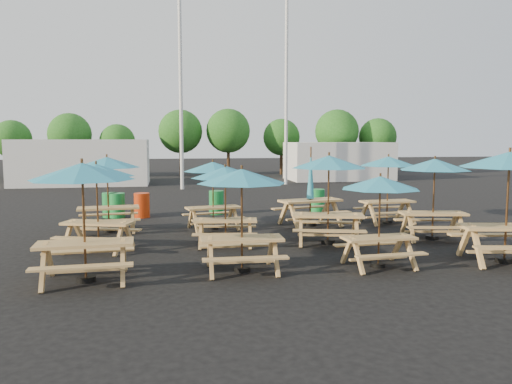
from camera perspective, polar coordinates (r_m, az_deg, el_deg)
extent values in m
plane|color=black|center=(14.92, 1.02, -4.80)|extent=(120.00, 120.00, 0.00)
cube|color=tan|center=(10.41, -18.98, -5.60)|extent=(1.89, 0.82, 0.06)
cube|color=tan|center=(9.82, -19.33, -8.10)|extent=(1.87, 0.35, 0.04)
cube|color=tan|center=(11.14, -18.57, -6.41)|extent=(1.87, 0.35, 0.04)
cylinder|color=black|center=(10.58, -18.85, -9.38)|extent=(0.37, 0.37, 0.10)
cylinder|color=brown|center=(10.34, -19.06, -3.30)|extent=(0.05, 0.05, 2.38)
cone|color=teal|center=(10.23, -19.26, 2.25)|extent=(2.12, 2.12, 0.33)
cube|color=tan|center=(13.19, -17.61, -3.37)|extent=(1.86, 1.18, 0.06)
cube|color=tan|center=(12.68, -18.81, -5.07)|extent=(1.72, 0.77, 0.04)
cube|color=tan|center=(13.81, -16.44, -4.10)|extent=(1.72, 0.77, 0.04)
cylinder|color=black|center=(13.32, -17.52, -6.20)|extent=(0.35, 0.35, 0.10)
cylinder|color=brown|center=(13.14, -17.67, -1.67)|extent=(0.04, 0.04, 2.22)
cone|color=teal|center=(13.05, -17.80, 2.40)|extent=(2.38, 2.38, 0.31)
cube|color=tan|center=(15.75, -16.52, -1.75)|extent=(1.87, 0.89, 0.06)
cube|color=tan|center=(15.14, -16.50, -3.16)|extent=(1.82, 0.44, 0.04)
cube|color=tan|center=(16.44, -16.48, -2.45)|extent=(1.82, 0.44, 0.04)
cylinder|color=black|center=(15.86, -16.44, -4.22)|extent=(0.36, 0.36, 0.10)
cylinder|color=brown|center=(15.70, -16.56, -0.26)|extent=(0.04, 0.04, 2.30)
cone|color=teal|center=(15.63, -16.67, 3.28)|extent=(2.16, 2.16, 0.32)
cube|color=tan|center=(10.60, -1.63, -5.35)|extent=(1.75, 0.72, 0.06)
cube|color=tan|center=(10.05, -1.18, -7.62)|extent=(1.74, 0.29, 0.04)
cube|color=tan|center=(11.27, -2.02, -6.11)|extent=(1.74, 0.29, 0.04)
cylinder|color=black|center=(10.75, -1.62, -8.83)|extent=(0.35, 0.35, 0.10)
cylinder|color=brown|center=(10.53, -1.63, -3.25)|extent=(0.04, 0.04, 2.21)
cone|color=teal|center=(10.42, -1.65, 1.82)|extent=(1.94, 1.94, 0.31)
cube|color=tan|center=(13.21, -3.51, -3.24)|extent=(1.73, 0.87, 0.05)
cube|color=tan|center=(12.67, -3.58, -4.87)|extent=(1.67, 0.47, 0.04)
cube|color=tan|center=(13.86, -3.43, -3.92)|extent=(1.67, 0.47, 0.04)
cylinder|color=black|center=(13.33, -3.49, -5.92)|extent=(0.33, 0.33, 0.09)
cylinder|color=brown|center=(13.16, -3.52, -1.62)|extent=(0.04, 0.04, 2.11)
cone|color=teal|center=(13.07, -3.54, 2.24)|extent=(2.04, 2.04, 0.29)
cube|color=tan|center=(15.62, -4.92, -1.79)|extent=(1.76, 0.96, 0.06)
cube|color=tan|center=(15.08, -4.25, -3.09)|extent=(1.68, 0.55, 0.04)
cube|color=tan|center=(16.24, -5.52, -2.45)|extent=(1.68, 0.55, 0.04)
cylinder|color=black|center=(15.72, -4.90, -4.10)|extent=(0.33, 0.33, 0.09)
cylinder|color=brown|center=(15.57, -4.93, -0.40)|extent=(0.04, 0.04, 2.13)
cone|color=teal|center=(15.50, -4.96, 2.91)|extent=(2.13, 2.13, 0.30)
cube|color=tan|center=(11.31, 13.86, -5.11)|extent=(1.62, 0.72, 0.05)
cube|color=tan|center=(10.86, 15.26, -6.99)|extent=(1.60, 0.32, 0.04)
cube|color=tan|center=(11.87, 12.52, -5.82)|extent=(1.60, 0.32, 0.04)
cylinder|color=black|center=(11.44, 13.78, -8.10)|extent=(0.32, 0.32, 0.09)
cylinder|color=brown|center=(11.25, 13.91, -3.30)|extent=(0.04, 0.04, 2.03)
cone|color=teal|center=(11.14, 14.02, 1.05)|extent=(1.83, 1.83, 0.28)
cube|color=tan|center=(13.57, 8.24, -2.64)|extent=(2.01, 1.20, 0.06)
cube|color=tan|center=(12.94, 8.39, -4.43)|extent=(1.88, 0.75, 0.04)
cube|color=tan|center=(14.29, 8.07, -3.43)|extent=(1.88, 0.75, 0.04)
cylinder|color=black|center=(13.69, 8.20, -5.63)|extent=(0.38, 0.38, 0.10)
cylinder|color=brown|center=(13.51, 8.27, -0.85)|extent=(0.05, 0.05, 2.40)
cone|color=teal|center=(13.43, 8.34, 3.45)|extent=(2.51, 2.51, 0.33)
cube|color=tan|center=(16.29, 6.23, -0.97)|extent=(2.14, 1.22, 0.07)
cube|color=tan|center=(15.70, 7.55, -2.45)|extent=(2.02, 0.73, 0.04)
cube|color=tan|center=(16.97, 4.98, -1.78)|extent=(2.02, 0.73, 0.04)
cylinder|color=black|center=(16.40, 6.20, -3.65)|extent=(0.40, 0.40, 0.11)
cylinder|color=brown|center=(16.24, 6.25, 0.63)|extent=(0.05, 0.05, 2.57)
cone|color=teal|center=(16.21, 6.27, 2.21)|extent=(0.25, 0.25, 1.68)
cube|color=tan|center=(12.71, 26.67, -3.59)|extent=(2.11, 1.14, 0.07)
cube|color=tan|center=(13.42, 25.23, -4.44)|extent=(2.02, 0.65, 0.04)
cylinder|color=black|center=(12.85, 26.50, -6.96)|extent=(0.40, 0.40, 0.11)
cylinder|color=brown|center=(12.65, 26.76, -1.55)|extent=(0.05, 0.05, 2.55)
cone|color=teal|center=(12.56, 27.00, 3.32)|extent=(2.54, 2.54, 0.36)
cube|color=tan|center=(14.87, 19.57, -2.31)|extent=(1.89, 1.01, 0.06)
cube|color=tan|center=(14.30, 20.40, -3.83)|extent=(1.81, 0.57, 0.04)
cube|color=tan|center=(15.53, 18.74, -3.02)|extent=(1.81, 0.57, 0.04)
cylinder|color=black|center=(14.98, 19.48, -4.91)|extent=(0.36, 0.36, 0.10)
cylinder|color=brown|center=(14.82, 19.63, -0.75)|extent=(0.04, 0.04, 2.29)
cone|color=teal|center=(14.74, 19.76, 2.98)|extent=(2.27, 2.27, 0.32)
cube|color=tan|center=(17.31, 14.78, -1.06)|extent=(1.81, 0.81, 0.06)
cube|color=tan|center=(16.79, 15.82, -2.29)|extent=(1.78, 0.37, 0.04)
cube|color=tan|center=(17.91, 13.74, -1.72)|extent=(1.78, 0.37, 0.04)
cylinder|color=black|center=(17.41, 14.72, -3.28)|extent=(0.35, 0.35, 0.10)
cylinder|color=brown|center=(17.27, 14.81, 0.27)|extent=(0.04, 0.04, 2.26)
cone|color=teal|center=(17.20, 14.90, 3.43)|extent=(2.06, 2.06, 0.31)
cylinder|color=#178135|center=(18.79, -16.33, -1.43)|extent=(0.55, 0.55, 0.89)
cylinder|color=#178135|center=(18.60, -15.58, -1.49)|extent=(0.55, 0.55, 0.89)
cylinder|color=red|center=(18.41, -12.91, -1.49)|extent=(0.55, 0.55, 0.89)
cylinder|color=#178135|center=(18.82, -4.55, -1.20)|extent=(0.55, 0.55, 0.89)
cylinder|color=#178135|center=(19.48, 7.03, -0.97)|extent=(0.55, 0.55, 0.89)
cylinder|color=silver|center=(28.57, -8.61, 12.39)|extent=(0.20, 0.20, 12.00)
cylinder|color=silver|center=(31.42, 3.48, 11.86)|extent=(0.20, 0.20, 12.00)
cube|color=silver|center=(32.81, -19.23, 3.24)|extent=(8.00, 4.00, 2.80)
cube|color=silver|center=(35.45, 9.38, 3.52)|extent=(7.00, 4.00, 2.60)
cylinder|color=#382314|center=(41.22, -26.00, 2.86)|extent=(0.24, 0.24, 1.92)
sphere|color=#1E5919|center=(41.18, -26.12, 5.47)|extent=(2.80, 2.80, 2.80)
cylinder|color=#382314|center=(38.93, -20.40, 3.10)|extent=(0.24, 0.24, 2.14)
sphere|color=#1E5919|center=(38.90, -20.51, 6.18)|extent=(3.11, 3.11, 3.11)
cylinder|color=#382314|center=(38.24, -15.49, 2.95)|extent=(0.24, 0.24, 1.78)
sphere|color=#1E5919|center=(38.19, -15.57, 5.56)|extent=(2.59, 2.59, 2.59)
cylinder|color=#382314|center=(39.14, -8.58, 3.55)|extent=(0.24, 0.24, 2.31)
sphere|color=#1E5919|center=(39.11, -8.63, 6.86)|extent=(3.36, 3.36, 3.36)
cylinder|color=#382314|center=(38.96, -3.17, 3.62)|extent=(0.24, 0.24, 2.35)
sphere|color=#1E5919|center=(38.93, -3.19, 7.00)|extent=(3.41, 3.41, 3.41)
cylinder|color=#382314|center=(40.13, 2.91, 3.46)|extent=(0.24, 0.24, 2.02)
sphere|color=#1E5919|center=(40.09, 2.92, 6.28)|extent=(2.94, 2.94, 2.94)
cylinder|color=#382314|center=(39.53, 9.18, 3.58)|extent=(0.24, 0.24, 2.32)
sphere|color=#1E5919|center=(39.51, 9.23, 6.87)|extent=(3.38, 3.38, 3.38)
cylinder|color=#382314|center=(40.81, 13.67, 3.35)|extent=(0.24, 0.24, 2.03)
sphere|color=#1E5919|center=(40.78, 13.74, 6.14)|extent=(2.95, 2.95, 2.95)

